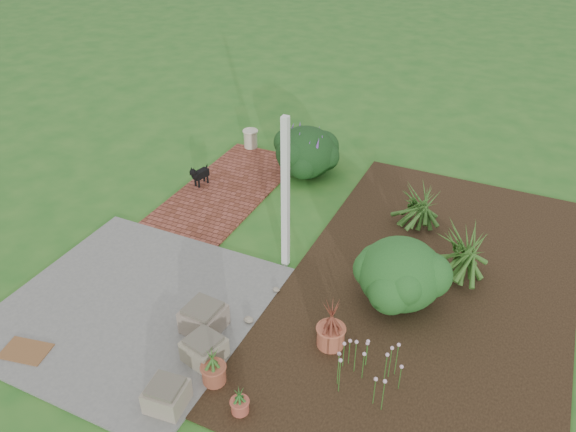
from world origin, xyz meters
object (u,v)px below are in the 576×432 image
at_px(black_dog, 199,174).
at_px(cream_ceramic_urn, 251,139).
at_px(stone_trough_near, 167,396).
at_px(evergreen_shrub, 401,272).

relative_size(black_dog, cream_ceramic_urn, 1.23).
bearing_deg(stone_trough_near, cream_ceramic_urn, 110.23).
xyz_separation_m(stone_trough_near, black_dog, (-2.45, 4.52, 0.10)).
relative_size(cream_ceramic_urn, evergreen_shrub, 0.32).
bearing_deg(stone_trough_near, evergreen_shrub, 56.92).
bearing_deg(cream_ceramic_urn, evergreen_shrub, -39.16).
xyz_separation_m(black_dog, evergreen_shrub, (4.37, -1.59, 0.25)).
distance_m(black_dog, evergreen_shrub, 4.65).
xyz_separation_m(stone_trough_near, evergreen_shrub, (1.91, 2.94, 0.35)).
height_order(stone_trough_near, cream_ceramic_urn, cream_ceramic_urn).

